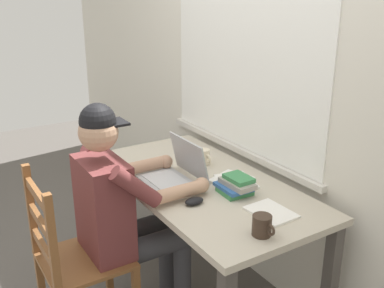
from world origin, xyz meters
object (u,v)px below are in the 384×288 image
(desk, at_px, (201,197))
(seated_person, at_px, (124,206))
(coffee_mug_dark, at_px, (262,226))
(coffee_mug_white, at_px, (204,157))
(laptop, at_px, (176,172))
(wooden_chair, at_px, (74,260))
(book_stack_main, at_px, (236,185))
(computer_mouse, at_px, (194,201))

(desk, relative_size, seated_person, 1.16)
(seated_person, xyz_separation_m, coffee_mug_dark, (0.67, 0.35, 0.10))
(coffee_mug_white, bearing_deg, laptop, -64.98)
(seated_person, bearing_deg, wooden_chair, -90.00)
(coffee_mug_dark, xyz_separation_m, book_stack_main, (-0.39, 0.16, -0.00))
(laptop, bearing_deg, desk, 58.45)
(laptop, distance_m, computer_mouse, 0.30)
(seated_person, bearing_deg, book_stack_main, 61.69)
(wooden_chair, bearing_deg, laptop, 91.77)
(computer_mouse, xyz_separation_m, coffee_mug_white, (-0.41, 0.33, 0.03))
(seated_person, relative_size, computer_mouse, 12.45)
(desk, distance_m, wooden_chair, 0.75)
(laptop, height_order, coffee_mug_dark, laptop)
(seated_person, bearing_deg, desk, 82.98)
(computer_mouse, height_order, book_stack_main, book_stack_main)
(wooden_chair, xyz_separation_m, computer_mouse, (0.27, 0.54, 0.30))
(desk, relative_size, laptop, 4.39)
(coffee_mug_white, relative_size, coffee_mug_dark, 0.90)
(seated_person, distance_m, wooden_chair, 0.36)
(seated_person, relative_size, laptop, 3.77)
(desk, relative_size, coffee_mug_white, 13.09)
(desk, height_order, book_stack_main, book_stack_main)
(wooden_chair, bearing_deg, book_stack_main, 70.84)
(seated_person, relative_size, coffee_mug_dark, 10.16)
(desk, xyz_separation_m, book_stack_main, (0.22, 0.07, 0.14))
(wooden_chair, distance_m, coffee_mug_white, 0.94)
(seated_person, relative_size, wooden_chair, 1.32)
(coffee_mug_white, distance_m, coffee_mug_dark, 0.84)
(laptop, relative_size, book_stack_main, 1.62)
(computer_mouse, distance_m, coffee_mug_white, 0.53)
(coffee_mug_white, xyz_separation_m, book_stack_main, (0.42, -0.08, -0.00))
(coffee_mug_dark, height_order, book_stack_main, same)
(wooden_chair, xyz_separation_m, laptop, (-0.02, 0.60, 0.34))
(wooden_chair, bearing_deg, seated_person, 90.00)
(desk, distance_m, laptop, 0.21)
(coffee_mug_dark, bearing_deg, book_stack_main, 157.98)
(laptop, relative_size, coffee_mug_dark, 2.69)
(computer_mouse, relative_size, coffee_mug_dark, 0.82)
(seated_person, height_order, coffee_mug_white, seated_person)
(desk, distance_m, seated_person, 0.45)
(coffee_mug_dark, bearing_deg, seated_person, -152.15)
(book_stack_main, bearing_deg, seated_person, -118.31)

